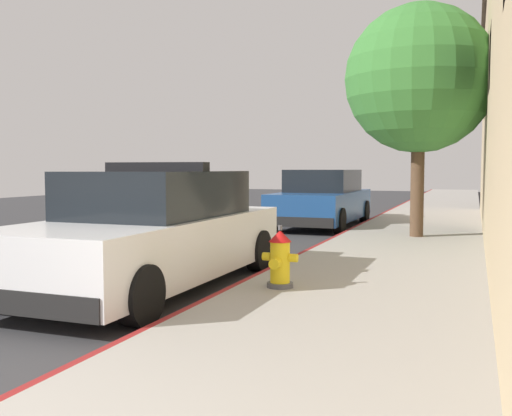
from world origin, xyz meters
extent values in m
cube|color=#353538|center=(-4.54, 10.00, -0.10)|extent=(33.23, 60.00, 0.20)
cube|color=#9E9991|center=(1.46, 10.00, 0.08)|extent=(2.91, 60.00, 0.15)
cube|color=maroon|center=(-0.04, 10.00, 0.08)|extent=(0.08, 60.00, 0.15)
cube|color=black|center=(2.94, 9.13, 3.46)|extent=(0.06, 1.30, 1.10)
cube|color=black|center=(2.94, 15.25, 3.46)|extent=(0.06, 1.30, 1.10)
cube|color=white|center=(-1.26, 4.91, 0.58)|extent=(1.84, 4.80, 0.76)
cube|color=black|center=(-1.26, 5.06, 1.26)|extent=(1.64, 2.50, 0.60)
cube|color=black|center=(-1.26, 2.57, 0.32)|extent=(1.76, 0.16, 0.24)
cube|color=black|center=(-1.26, 7.25, 0.32)|extent=(1.76, 0.16, 0.24)
cylinder|color=black|center=(-2.12, 6.61, 0.32)|extent=(0.22, 0.64, 0.64)
cylinder|color=black|center=(-0.40, 6.61, 0.32)|extent=(0.22, 0.64, 0.64)
cylinder|color=black|center=(-2.12, 3.21, 0.32)|extent=(0.22, 0.64, 0.64)
cylinder|color=black|center=(-0.40, 3.21, 0.32)|extent=(0.22, 0.64, 0.64)
cube|color=black|center=(-1.26, 5.01, 1.62)|extent=(1.48, 0.20, 0.12)
cube|color=red|center=(-1.61, 5.01, 1.62)|extent=(0.44, 0.18, 0.11)
cube|color=#1E33E0|center=(-0.91, 5.01, 1.62)|extent=(0.44, 0.18, 0.11)
cube|color=navy|center=(-1.21, 13.82, 0.58)|extent=(1.84, 4.80, 0.76)
cube|color=black|center=(-1.21, 13.97, 1.26)|extent=(1.64, 2.50, 0.60)
cube|color=black|center=(-1.21, 11.48, 0.32)|extent=(1.76, 0.16, 0.24)
cube|color=black|center=(-1.21, 16.16, 0.32)|extent=(1.76, 0.16, 0.24)
cylinder|color=black|center=(-2.07, 15.52, 0.32)|extent=(0.22, 0.64, 0.64)
cylinder|color=black|center=(-0.35, 15.52, 0.32)|extent=(0.22, 0.64, 0.64)
cylinder|color=black|center=(-2.07, 12.12, 0.32)|extent=(0.22, 0.64, 0.64)
cylinder|color=black|center=(-0.35, 12.12, 0.32)|extent=(0.22, 0.64, 0.64)
cylinder|color=#4C4C51|center=(0.53, 4.87, 0.18)|extent=(0.32, 0.32, 0.06)
cylinder|color=yellow|center=(0.53, 4.87, 0.46)|extent=(0.24, 0.24, 0.50)
cone|color=red|center=(0.53, 4.87, 0.78)|extent=(0.28, 0.28, 0.14)
cylinder|color=#4C4C51|center=(0.53, 4.87, 0.88)|extent=(0.05, 0.05, 0.06)
cylinder|color=yellow|center=(0.36, 4.87, 0.52)|extent=(0.10, 0.10, 0.10)
cylinder|color=yellow|center=(0.70, 4.87, 0.52)|extent=(0.10, 0.10, 0.10)
cylinder|color=yellow|center=(0.53, 4.69, 0.47)|extent=(0.13, 0.12, 0.13)
cylinder|color=brown|center=(1.58, 10.94, 1.27)|extent=(0.28, 0.28, 2.24)
sphere|color=#387A33|center=(1.58, 10.94, 3.47)|extent=(3.10, 3.10, 3.10)
camera|label=1|loc=(2.73, -1.78, 1.60)|focal=40.75mm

